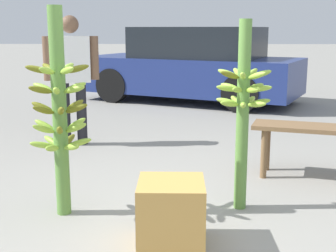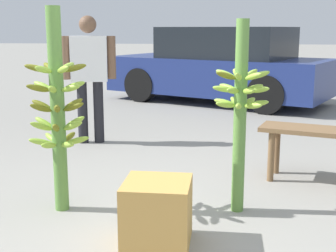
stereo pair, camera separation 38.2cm
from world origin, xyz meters
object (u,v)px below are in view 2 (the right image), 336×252
at_px(banana_stalk_center, 240,109).
at_px(produce_crate, 157,213).
at_px(vendor_person, 89,69).
at_px(banana_stalk_left, 58,109).
at_px(parked_car, 221,66).

relative_size(banana_stalk_center, produce_crate, 3.41).
height_order(banana_stalk_center, vendor_person, vendor_person).
distance_m(banana_stalk_center, vendor_person, 2.68).
height_order(vendor_person, produce_crate, vendor_person).
bearing_deg(banana_stalk_center, produce_crate, -129.58).
height_order(banana_stalk_left, produce_crate, banana_stalk_left).
bearing_deg(banana_stalk_center, parked_car, 92.15).
xyz_separation_m(banana_stalk_center, parked_car, (-0.21, 5.51, -0.12)).
xyz_separation_m(banana_stalk_left, banana_stalk_center, (1.36, 0.14, 0.01)).
height_order(banana_stalk_center, produce_crate, banana_stalk_center).
distance_m(banana_stalk_center, parked_car, 5.52).
bearing_deg(banana_stalk_left, banana_stalk_center, 5.87).
xyz_separation_m(banana_stalk_left, vendor_person, (-0.39, 2.17, 0.11)).
bearing_deg(parked_car, vendor_person, -178.70).
relative_size(banana_stalk_left, produce_crate, 3.63).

